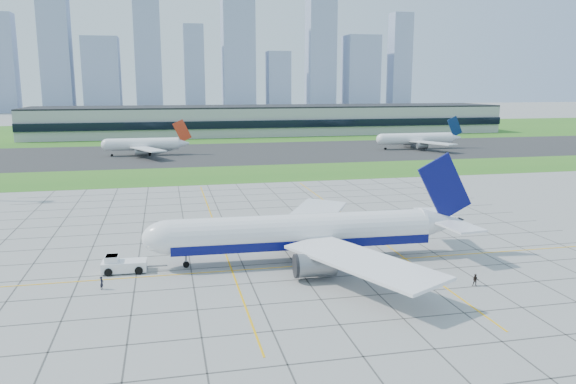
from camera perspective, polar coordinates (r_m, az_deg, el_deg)
name	(u,v)px	position (r m, az deg, el deg)	size (l,w,h in m)	color
ground	(294,262)	(89.21, 0.57, -7.15)	(1400.00, 1400.00, 0.00)	#9F9F9A
grass_median	(229,174)	(175.87, -6.04, 1.80)	(700.00, 35.00, 0.04)	#2C6C1E
asphalt_taxiway	(213,153)	(230.10, -7.59, 3.91)	(700.00, 75.00, 0.04)	#383838
grass_far	(197,131)	(339.31, -9.21, 6.09)	(700.00, 145.00, 0.04)	#2C6C1E
apron_markings	(282,243)	(99.65, -0.63, -5.19)	(120.00, 130.00, 0.03)	#474744
terminal	(271,120)	(318.66, -1.73, 7.34)	(260.00, 43.00, 15.80)	#B7B7B2
city_skyline	(171,53)	(603.55, -11.76, 13.66)	(523.00, 32.40, 160.00)	#93A2C1
airliner	(304,233)	(88.78, 1.64, -4.15)	(53.31, 53.99, 16.78)	white
pushback_tug	(122,265)	(87.91, -16.50, -7.08)	(9.58, 3.52, 2.65)	white
crew_near	(102,283)	(81.71, -18.40, -8.76)	(0.68, 0.44, 1.86)	black
crew_far	(475,280)	(83.08, 18.51, -8.48)	(0.85, 0.66, 1.74)	black
distant_jet_1	(145,144)	(228.18, -14.34, 4.74)	(32.43, 42.66, 14.08)	white
distant_jet_2	(418,139)	(250.42, 13.04, 5.31)	(37.56, 42.66, 14.08)	white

